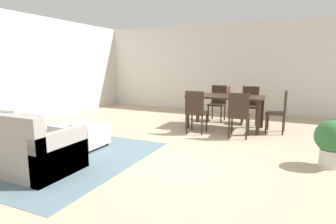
# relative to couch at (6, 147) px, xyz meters

# --- Properties ---
(ground_plane) EXTENTS (10.80, 10.80, 0.00)m
(ground_plane) POSITION_rel_couch_xyz_m (2.10, 1.17, -0.30)
(ground_plane) COLOR tan
(wall_back) EXTENTS (9.00, 0.12, 2.70)m
(wall_back) POSITION_rel_couch_xyz_m (2.10, 6.17, 1.05)
(wall_back) COLOR silver
(wall_back) RESTS_ON ground_plane
(wall_left) EXTENTS (0.12, 11.00, 2.70)m
(wall_left) POSITION_rel_couch_xyz_m (-2.40, 1.67, 1.05)
(wall_left) COLOR silver
(wall_left) RESTS_ON ground_plane
(area_rug) EXTENTS (3.00, 2.80, 0.01)m
(area_rug) POSITION_rel_couch_xyz_m (0.14, 0.62, -0.29)
(area_rug) COLOR slate
(area_rug) RESTS_ON ground_plane
(couch) EXTENTS (2.15, 0.89, 0.86)m
(couch) POSITION_rel_couch_xyz_m (0.00, 0.00, 0.00)
(couch) COLOR gray
(couch) RESTS_ON ground_plane
(ottoman_table) EXTENTS (0.92, 0.60, 0.41)m
(ottoman_table) POSITION_rel_couch_xyz_m (0.28, 1.19, -0.06)
(ottoman_table) COLOR silver
(ottoman_table) RESTS_ON ground_plane
(dining_table) EXTENTS (1.68, 0.89, 0.76)m
(dining_table) POSITION_rel_couch_xyz_m (2.32, 3.76, 0.37)
(dining_table) COLOR #332319
(dining_table) RESTS_ON ground_plane
(dining_chair_near_left) EXTENTS (0.40, 0.40, 0.92)m
(dining_chair_near_left) POSITION_rel_couch_xyz_m (1.87, 2.99, 0.22)
(dining_chair_near_left) COLOR #332319
(dining_chair_near_left) RESTS_ON ground_plane
(dining_chair_near_right) EXTENTS (0.41, 0.41, 0.92)m
(dining_chair_near_right) POSITION_rel_couch_xyz_m (2.77, 2.98, 0.22)
(dining_chair_near_right) COLOR #332319
(dining_chair_near_right) RESTS_ON ground_plane
(dining_chair_far_left) EXTENTS (0.42, 0.42, 0.92)m
(dining_chair_far_left) POSITION_rel_couch_xyz_m (1.94, 4.58, 0.22)
(dining_chair_far_left) COLOR #332319
(dining_chair_far_left) RESTS_ON ground_plane
(dining_chair_far_right) EXTENTS (0.43, 0.43, 0.92)m
(dining_chair_far_right) POSITION_rel_couch_xyz_m (2.76, 4.56, 0.22)
(dining_chair_far_right) COLOR #332319
(dining_chair_far_right) RESTS_ON ground_plane
(dining_chair_head_east) EXTENTS (0.41, 0.41, 0.92)m
(dining_chair_head_east) POSITION_rel_couch_xyz_m (3.50, 3.78, 0.22)
(dining_chair_head_east) COLOR #332319
(dining_chair_head_east) RESTS_ON ground_plane
(vase_centerpiece) EXTENTS (0.11, 0.11, 0.22)m
(vase_centerpiece) POSITION_rel_couch_xyz_m (2.39, 3.76, 0.57)
(vase_centerpiece) COLOR #B26659
(vase_centerpiece) RESTS_ON dining_table
(book_on_ottoman) EXTENTS (0.30, 0.26, 0.03)m
(book_on_ottoman) POSITION_rel_couch_xyz_m (0.32, 1.13, 0.13)
(book_on_ottoman) COLOR silver
(book_on_ottoman) RESTS_ON ottoman_table
(potted_plant) EXTENTS (0.46, 0.46, 0.69)m
(potted_plant) POSITION_rel_couch_xyz_m (4.28, 1.91, 0.11)
(potted_plant) COLOR beige
(potted_plant) RESTS_ON ground_plane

